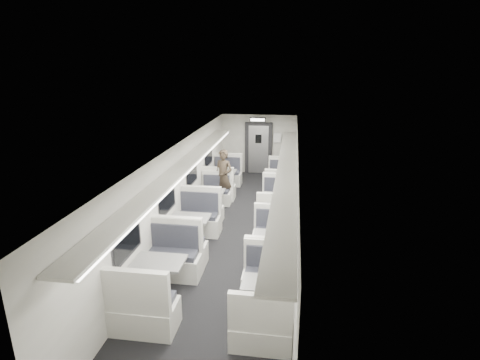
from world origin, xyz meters
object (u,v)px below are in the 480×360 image
(booth_left_b, at_px, (211,201))
(booth_right_b, at_px, (277,207))
(booth_right_d, at_px, (265,299))
(vestibule_door, at_px, (258,149))
(booth_left_c, at_px, (190,232))
(exit_sign, at_px, (258,120))
(booth_right_c, at_px, (272,248))
(passenger, at_px, (223,177))
(booth_left_a, at_px, (223,181))
(booth_right_a, at_px, (280,182))
(booth_left_d, at_px, (160,280))

(booth_left_b, bearing_deg, booth_right_b, -7.42)
(booth_right_d, relative_size, vestibule_door, 0.95)
(booth_right_b, bearing_deg, booth_left_b, 172.58)
(booth_left_c, bearing_deg, exit_sign, 81.02)
(booth_right_c, bearing_deg, booth_left_b, 125.22)
(booth_left_b, relative_size, booth_left_c, 0.84)
(booth_right_b, relative_size, booth_right_c, 1.03)
(booth_left_b, bearing_deg, exit_sign, 75.80)
(booth_left_b, xyz_separation_m, booth_right_d, (2.00, -4.75, 0.01))
(booth_left_b, distance_m, passenger, 1.02)
(passenger, bearing_deg, booth_left_a, 123.03)
(booth_right_d, bearing_deg, booth_right_b, 90.00)
(booth_right_a, distance_m, booth_right_c, 5.02)
(vestibule_door, bearing_deg, exit_sign, -90.00)
(booth_left_c, bearing_deg, booth_right_d, -49.84)
(booth_left_d, bearing_deg, booth_right_b, 64.79)
(booth_right_c, relative_size, vestibule_door, 0.95)
(booth_right_b, height_order, vestibule_door, vestibule_door)
(booth_left_b, bearing_deg, booth_left_c, -90.00)
(booth_left_a, bearing_deg, vestibule_door, 68.07)
(booth_right_b, height_order, exit_sign, exit_sign)
(booth_left_a, distance_m, booth_right_d, 7.00)
(booth_left_b, bearing_deg, booth_left_d, -90.00)
(booth_left_c, bearing_deg, booth_left_a, 90.00)
(booth_left_b, height_order, booth_left_c, booth_left_c)
(booth_left_d, relative_size, vestibule_door, 1.11)
(booth_right_a, height_order, vestibule_door, vestibule_door)
(booth_left_b, xyz_separation_m, vestibule_door, (1.00, 4.44, 0.69))
(booth_left_c, relative_size, passenger, 1.32)
(booth_left_d, distance_m, exit_sign, 8.72)
(booth_left_a, xyz_separation_m, booth_left_c, (0.00, -4.33, 0.03))
(booth_left_b, distance_m, booth_right_b, 2.02)
(booth_left_d, height_order, passenger, passenger)
(booth_right_d, bearing_deg, booth_left_d, 173.13)
(booth_left_b, relative_size, booth_right_d, 0.98)
(booth_right_b, xyz_separation_m, booth_right_c, (0.00, -2.57, -0.01))
(booth_left_c, distance_m, booth_right_b, 2.91)
(booth_left_a, height_order, vestibule_door, vestibule_door)
(booth_left_a, bearing_deg, booth_right_d, -73.39)
(booth_left_d, bearing_deg, booth_left_c, 90.00)
(booth_left_a, relative_size, booth_left_d, 0.92)
(booth_right_d, distance_m, passenger, 5.90)
(booth_right_b, distance_m, booth_right_c, 2.57)
(booth_right_c, bearing_deg, booth_left_a, 112.67)
(booth_left_d, relative_size, passenger, 1.34)
(booth_left_a, xyz_separation_m, passenger, (0.22, -1.10, 0.49))
(booth_left_a, xyz_separation_m, booth_right_a, (2.00, 0.24, -0.03))
(booth_right_b, relative_size, booth_right_d, 1.04)
(booth_left_d, xyz_separation_m, exit_sign, (1.00, 8.46, 1.86))
(booth_left_a, distance_m, booth_left_c, 4.33)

